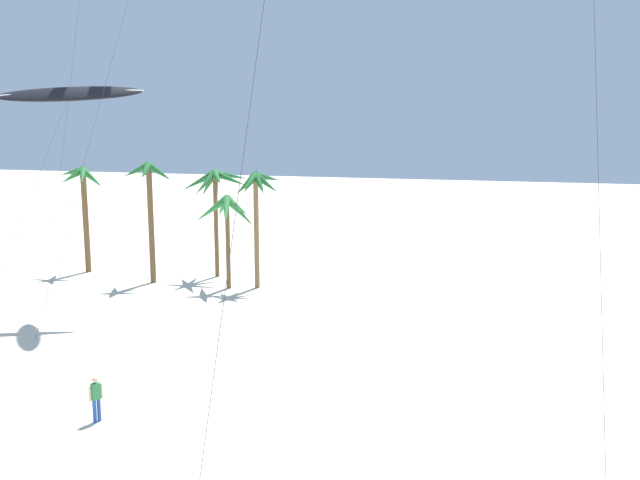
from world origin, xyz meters
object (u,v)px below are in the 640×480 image
palm_tree_0 (83,188)px  palm_tree_1 (215,186)px  person_near_left (96,397)px  flying_kite_0 (69,94)px  palm_tree_4 (257,191)px  palm_tree_3 (228,214)px  palm_tree_2 (150,188)px

palm_tree_0 → palm_tree_1: 10.17m
palm_tree_0 → person_near_left: size_ratio=4.65×
flying_kite_0 → person_near_left: 19.96m
palm_tree_4 → flying_kite_0: 12.82m
palm_tree_3 → palm_tree_4: palm_tree_4 is taller
palm_tree_3 → palm_tree_4: bearing=20.6°
palm_tree_1 → palm_tree_2: 4.58m
palm_tree_1 → palm_tree_2: size_ratio=0.93×
palm_tree_1 → person_near_left: palm_tree_1 is taller
palm_tree_4 → flying_kite_0: (-7.63, -8.39, 5.97)m
palm_tree_3 → person_near_left: size_ratio=3.70×
palm_tree_3 → palm_tree_2: bearing=-177.9°
palm_tree_0 → flying_kite_0: bearing=-53.5°
person_near_left → flying_kite_0: bearing=130.3°
palm_tree_2 → person_near_left: palm_tree_2 is taller
palm_tree_3 → person_near_left: palm_tree_3 is taller
flying_kite_0 → palm_tree_1: bearing=72.1°
palm_tree_1 → palm_tree_4: (4.21, -2.19, -0.07)m
palm_tree_4 → person_near_left: (2.89, -20.79, -5.60)m
palm_tree_1 → person_near_left: size_ratio=4.58×
palm_tree_2 → palm_tree_3: bearing=2.1°
flying_kite_0 → palm_tree_0: bearing=126.5°
palm_tree_2 → person_near_left: 23.19m
palm_tree_3 → palm_tree_0: bearing=174.3°
palm_tree_1 → palm_tree_3: 4.04m
palm_tree_2 → palm_tree_4: palm_tree_2 is taller
palm_tree_2 → person_near_left: (10.48, -19.89, -5.70)m
palm_tree_0 → person_near_left: bearing=-51.2°
palm_tree_0 → palm_tree_1: bearing=9.3°
palm_tree_0 → palm_tree_4: (14.24, -0.54, 0.24)m
palm_tree_1 → palm_tree_3: (2.38, -2.88, -1.54)m
palm_tree_2 → palm_tree_3: palm_tree_2 is taller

